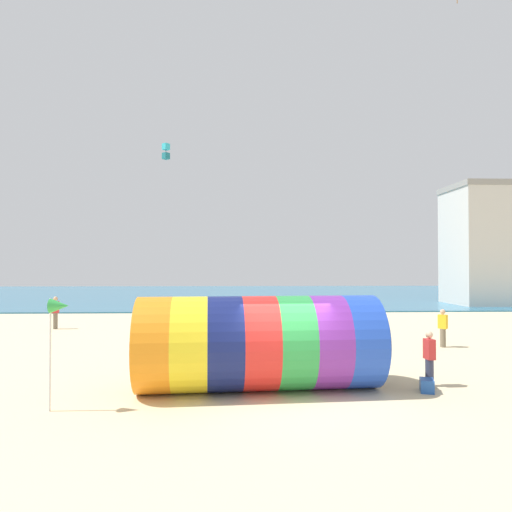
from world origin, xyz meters
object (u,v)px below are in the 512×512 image
Objects in this scene: kite_handler at (429,358)px; beach_flag at (59,311)px; kite_cyan_box at (166,151)px; cooler_box at (427,385)px; bystander_mid_beach at (443,328)px; bystander_near_water at (55,312)px; giant_inflatable_tube at (259,343)px.

kite_handler is 10.33m from beach_flag.
kite_cyan_box is at bearing 123.44° from kite_handler.
beach_flag is 10.04m from cooler_box.
bystander_mid_beach is (13.43, -9.25, -9.87)m from kite_cyan_box.
bystander_near_water is 20.03m from bystander_mid_beach.
bystander_near_water is at bearing -151.90° from kite_cyan_box.
kite_handler is at bearing -38.30° from bystander_near_water.
cooler_box is at bearing -58.41° from kite_cyan_box.
giant_inflatable_tube is at bearing -142.18° from bystander_mid_beach.
kite_cyan_box reaches higher than beach_flag.
bystander_near_water is (-10.78, 12.67, -0.40)m from giant_inflatable_tube.
kite_handler is 20.13m from bystander_near_water.
giant_inflatable_tube is 5.05m from kite_handler.
kite_cyan_box is 0.58× the size of bystander_near_water.
bystander_near_water is 20.27m from cooler_box.
kite_handler is 3.11× the size of cooler_box.
cooler_box is at bearing -117.58° from bystander_mid_beach.
bystander_near_water is 3.47× the size of cooler_box.
giant_inflatable_tube reaches higher than cooler_box.
bystander_mid_beach is 3.15× the size of cooler_box.
kite_handler is at bearing -56.56° from kite_cyan_box.
bystander_mid_beach is 0.60× the size of beach_flag.
bystander_mid_beach is at bearing -34.56° from kite_cyan_box.
kite_handler is 0.94m from cooler_box.
bystander_mid_beach is at bearing 62.42° from cooler_box.
kite_cyan_box reaches higher than cooler_box.
giant_inflatable_tube is 16.63m from bystander_near_water.
bystander_near_water is (-5.59, -2.98, -9.77)m from kite_cyan_box.
bystander_mid_beach is at bearing 37.82° from giant_inflatable_tube.
kite_cyan_box is at bearing 108.35° from giant_inflatable_tube.
cooler_box is (9.88, -16.06, -10.52)m from kite_cyan_box.
kite_cyan_box is 19.24m from beach_flag.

